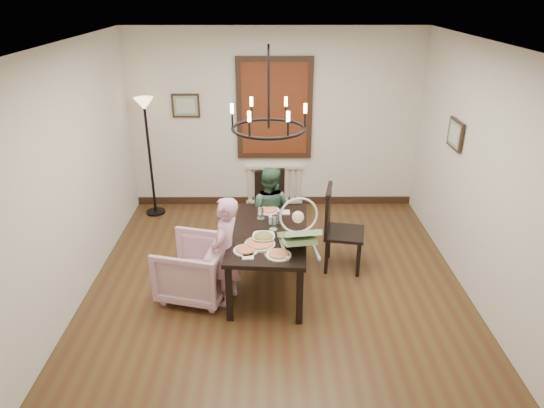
{
  "coord_description": "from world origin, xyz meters",
  "views": [
    {
      "loc": [
        -0.09,
        -4.86,
        3.33
      ],
      "look_at": [
        -0.05,
        0.16,
        1.05
      ],
      "focal_mm": 32.0,
      "sensor_mm": 36.0,
      "label": 1
    }
  ],
  "objects_px": {
    "drinking_glass": "(275,221)",
    "floor_lamp": "(150,159)",
    "armchair": "(195,268)",
    "seated_man": "(269,218)",
    "chair_right": "(345,229)",
    "chair_far": "(273,207)",
    "dining_table": "(269,238)",
    "baby_bouncer": "(299,232)",
    "elderly_woman": "(226,260)"
  },
  "relations": [
    {
      "from": "drinking_glass",
      "to": "floor_lamp",
      "type": "relative_size",
      "value": 0.08
    },
    {
      "from": "armchair",
      "to": "seated_man",
      "type": "distance_m",
      "value": 1.33
    },
    {
      "from": "chair_right",
      "to": "seated_man",
      "type": "height_order",
      "value": "chair_right"
    },
    {
      "from": "floor_lamp",
      "to": "seated_man",
      "type": "bearing_deg",
      "value": -34.4
    },
    {
      "from": "armchair",
      "to": "chair_far",
      "type": "bearing_deg",
      "value": 160.78
    },
    {
      "from": "dining_table",
      "to": "seated_man",
      "type": "distance_m",
      "value": 0.81
    },
    {
      "from": "armchair",
      "to": "drinking_glass",
      "type": "xyz_separation_m",
      "value": [
        0.93,
        0.33,
        0.45
      ]
    },
    {
      "from": "chair_far",
      "to": "baby_bouncer",
      "type": "height_order",
      "value": "baby_bouncer"
    },
    {
      "from": "elderly_woman",
      "to": "seated_man",
      "type": "bearing_deg",
      "value": 174.32
    },
    {
      "from": "dining_table",
      "to": "armchair",
      "type": "distance_m",
      "value": 0.93
    },
    {
      "from": "armchair",
      "to": "drinking_glass",
      "type": "relative_size",
      "value": 5.3
    },
    {
      "from": "chair_right",
      "to": "elderly_woman",
      "type": "relative_size",
      "value": 1.03
    },
    {
      "from": "chair_right",
      "to": "drinking_glass",
      "type": "relative_size",
      "value": 7.54
    },
    {
      "from": "baby_bouncer",
      "to": "floor_lamp",
      "type": "bearing_deg",
      "value": 123.14
    },
    {
      "from": "chair_far",
      "to": "floor_lamp",
      "type": "height_order",
      "value": "floor_lamp"
    },
    {
      "from": "dining_table",
      "to": "seated_man",
      "type": "xyz_separation_m",
      "value": [
        -0.0,
        0.8,
        -0.13
      ]
    },
    {
      "from": "chair_right",
      "to": "armchair",
      "type": "relative_size",
      "value": 1.42
    },
    {
      "from": "armchair",
      "to": "drinking_glass",
      "type": "distance_m",
      "value": 1.08
    },
    {
      "from": "dining_table",
      "to": "elderly_woman",
      "type": "distance_m",
      "value": 0.59
    },
    {
      "from": "dining_table",
      "to": "chair_far",
      "type": "relative_size",
      "value": 1.63
    },
    {
      "from": "baby_bouncer",
      "to": "floor_lamp",
      "type": "height_order",
      "value": "floor_lamp"
    },
    {
      "from": "baby_bouncer",
      "to": "elderly_woman",
      "type": "bearing_deg",
      "value": 167.73
    },
    {
      "from": "armchair",
      "to": "drinking_glass",
      "type": "height_order",
      "value": "drinking_glass"
    },
    {
      "from": "drinking_glass",
      "to": "baby_bouncer",
      "type": "bearing_deg",
      "value": -64.46
    },
    {
      "from": "armchair",
      "to": "elderly_woman",
      "type": "relative_size",
      "value": 0.72
    },
    {
      "from": "seated_man",
      "to": "elderly_woman",
      "type": "bearing_deg",
      "value": 82.96
    },
    {
      "from": "seated_man",
      "to": "drinking_glass",
      "type": "height_order",
      "value": "seated_man"
    },
    {
      "from": "baby_bouncer",
      "to": "drinking_glass",
      "type": "height_order",
      "value": "baby_bouncer"
    },
    {
      "from": "elderly_woman",
      "to": "floor_lamp",
      "type": "xyz_separation_m",
      "value": [
        -1.33,
        2.37,
        0.37
      ]
    },
    {
      "from": "chair_right",
      "to": "baby_bouncer",
      "type": "relative_size",
      "value": 1.8
    },
    {
      "from": "dining_table",
      "to": "elderly_woman",
      "type": "height_order",
      "value": "elderly_woman"
    },
    {
      "from": "dining_table",
      "to": "chair_far",
      "type": "bearing_deg",
      "value": 91.51
    },
    {
      "from": "chair_right",
      "to": "baby_bouncer",
      "type": "distance_m",
      "value": 1.07
    },
    {
      "from": "dining_table",
      "to": "baby_bouncer",
      "type": "height_order",
      "value": "baby_bouncer"
    },
    {
      "from": "dining_table",
      "to": "elderly_woman",
      "type": "relative_size",
      "value": 1.5
    },
    {
      "from": "chair_far",
      "to": "chair_right",
      "type": "relative_size",
      "value": 0.89
    },
    {
      "from": "chair_right",
      "to": "dining_table",
      "type": "bearing_deg",
      "value": 124.0
    },
    {
      "from": "seated_man",
      "to": "chair_far",
      "type": "bearing_deg",
      "value": -82.47
    },
    {
      "from": "armchair",
      "to": "floor_lamp",
      "type": "height_order",
      "value": "floor_lamp"
    },
    {
      "from": "elderly_woman",
      "to": "seated_man",
      "type": "xyz_separation_m",
      "value": [
        0.48,
        1.13,
        -0.03
      ]
    },
    {
      "from": "chair_far",
      "to": "baby_bouncer",
      "type": "distance_m",
      "value": 1.65
    },
    {
      "from": "elderly_woman",
      "to": "floor_lamp",
      "type": "relative_size",
      "value": 0.59
    },
    {
      "from": "seated_man",
      "to": "dining_table",
      "type": "bearing_deg",
      "value": 105.96
    },
    {
      "from": "armchair",
      "to": "seated_man",
      "type": "bearing_deg",
      "value": 153.54
    },
    {
      "from": "dining_table",
      "to": "armchair",
      "type": "relative_size",
      "value": 2.08
    },
    {
      "from": "elderly_woman",
      "to": "dining_table",
      "type": "bearing_deg",
      "value": 141.75
    },
    {
      "from": "chair_right",
      "to": "seated_man",
      "type": "relative_size",
      "value": 1.09
    },
    {
      "from": "floor_lamp",
      "to": "drinking_glass",
      "type": "bearing_deg",
      "value": -45.41
    },
    {
      "from": "floor_lamp",
      "to": "elderly_woman",
      "type": "bearing_deg",
      "value": -60.64
    },
    {
      "from": "chair_right",
      "to": "floor_lamp",
      "type": "distance_m",
      "value": 3.23
    }
  ]
}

